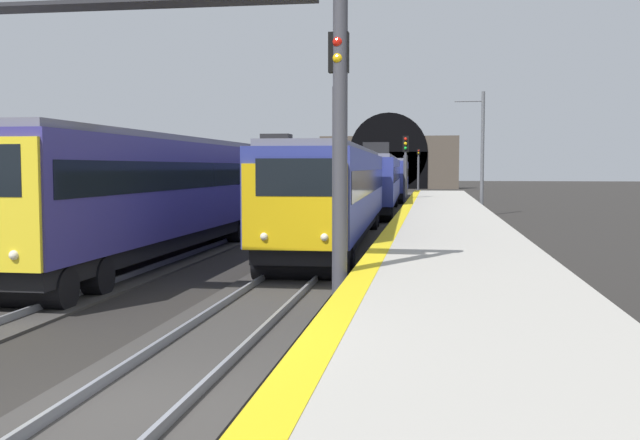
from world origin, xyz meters
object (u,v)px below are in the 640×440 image
Objects in this scene: railway_signal_near at (339,157)px; railway_signal_mid at (405,167)px; railway_signal_far at (418,167)px; overhead_signal_gantry at (111,49)px; train_adjacent_platform at (233,184)px; catenary_mast_near at (482,153)px; train_main_approaching at (376,181)px.

railway_signal_near is 1.09× the size of railway_signal_mid.
railway_signal_far reaches higher than railway_signal_mid.
overhead_signal_gantry reaches higher than railway_signal_near.
train_adjacent_platform is 6.93× the size of railway_signal_far.
railway_signal_near is at bearing 171.73° from catenary_mast_near.
railway_signal_far is at bearing -3.29° from overhead_signal_gantry.
railway_signal_mid is at bearing 0.00° from railway_signal_far.
catenary_mast_near is (33.17, -4.82, 0.74)m from railway_signal_near.
railway_signal_near reaches higher than railway_signal_far.
railway_signal_near is 0.59× the size of overhead_signal_gantry.
railway_signal_mid is 0.66× the size of catenary_mast_near.
railway_signal_far is 45.70m from catenary_mast_near.
train_adjacent_platform is 19.40m from railway_signal_near.
railway_signal_near is 0.72× the size of catenary_mast_near.
overhead_signal_gantry is (-78.67, 4.53, 2.26)m from railway_signal_far.
railway_signal_far reaches higher than train_adjacent_platform.
catenary_mast_near is (-1.32, -6.77, 1.81)m from train_main_approaching.
railway_signal_mid is (16.45, -7.10, 0.78)m from train_adjacent_platform.
railway_signal_mid reaches higher than train_main_approaching.
catenary_mast_near is (15.13, -11.92, 1.66)m from train_adjacent_platform.
overhead_signal_gantry is at bearing -5.83° from train_main_approaching.
railway_signal_mid is at bearing 156.83° from train_adjacent_platform.
railway_signal_mid reaches higher than train_adjacent_platform.
train_adjacent_platform is at bearing -23.34° from railway_signal_mid.
railway_signal_far is at bearing 173.49° from train_adjacent_platform.
train_adjacent_platform is at bearing -158.51° from railway_signal_near.
train_main_approaching is at bearing -2.53° from railway_signal_far.
railway_signal_far is (78.60, 0.00, -0.13)m from railway_signal_near.
catenary_mast_near is (33.23, -9.35, -1.40)m from overhead_signal_gantry.
railway_signal_far is (44.11, -1.95, 0.95)m from train_main_approaching.
railway_signal_near is 78.60m from railway_signal_far.
train_main_approaching is at bearing -176.76° from railway_signal_near.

